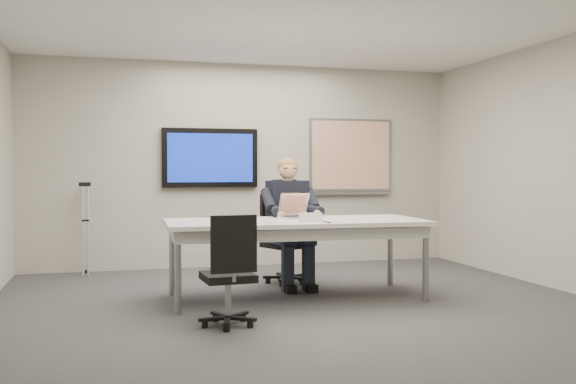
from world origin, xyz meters
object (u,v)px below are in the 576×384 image
object	(u,v)px
office_chair_far	(284,255)
office_chair_near	(229,292)
laptop	(296,212)
seated_person	(292,235)
conference_table	(296,229)

from	to	relation	value
office_chair_far	office_chair_near	world-z (taller)	office_chair_far
office_chair_far	laptop	world-z (taller)	laptop
office_chair_far	laptop	xyz separation A→B (m)	(-0.04, -0.63, 0.56)
office_chair_far	office_chair_near	xyz separation A→B (m)	(-1.01, -1.94, -0.03)
seated_person	laptop	distance (m)	0.47
office_chair_near	seated_person	bearing A→B (deg)	-125.50
office_chair_near	seated_person	distance (m)	1.98
seated_person	office_chair_near	bearing A→B (deg)	-128.68
office_chair_far	office_chair_near	distance (m)	2.18
conference_table	laptop	world-z (taller)	laptop
conference_table	seated_person	world-z (taller)	seated_person
office_chair_near	office_chair_far	bearing A→B (deg)	-121.48
seated_person	laptop	bearing A→B (deg)	-105.65
office_chair_far	office_chair_near	size ratio (longest dim) A/B	1.09
office_chair_far	seated_person	distance (m)	0.37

